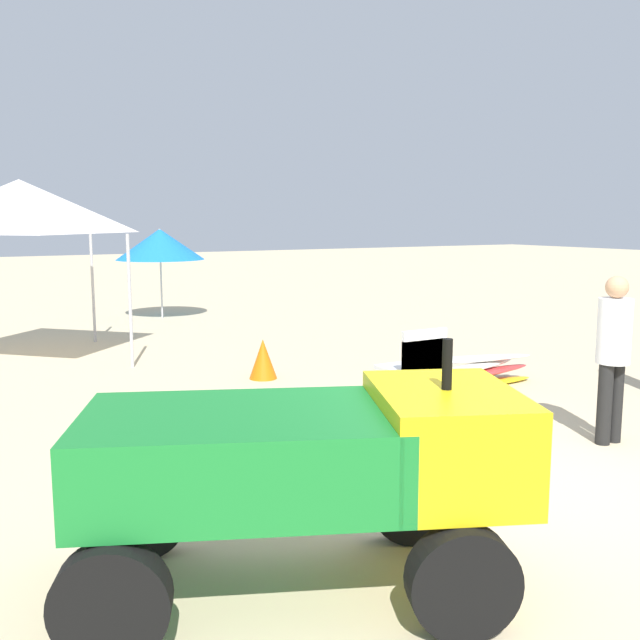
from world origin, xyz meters
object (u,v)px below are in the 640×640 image
Objects in this scene: popup_canopy at (20,207)px; stacked_plastic_chairs at (415,381)px; surfboard_pile at (466,373)px; lifeguard_near_center at (613,348)px; utility_cart at (309,463)px; beach_umbrella_left at (160,244)px; traffic_cone_near at (263,359)px.

stacked_plastic_chairs is at bearing -68.50° from popup_canopy.
surfboard_pile is 1.32× the size of lifeguard_near_center.
utility_cart is 2.34× the size of stacked_plastic_chairs.
beach_umbrella_left is (3.22, 3.62, -0.73)m from popup_canopy.
popup_canopy is at bearing -131.65° from beach_umbrella_left.
beach_umbrella_left is at bearing 100.05° from surfboard_pile.
traffic_cone_near is (0.11, 3.55, -0.42)m from stacked_plastic_chairs.
popup_canopy is at bearing 134.95° from surfboard_pile.
utility_cart is at bearing -112.29° from traffic_cone_near.
stacked_plastic_chairs is 2.00m from lifeguard_near_center.
lifeguard_near_center is at bearing -67.34° from traffic_cone_near.
surfboard_pile is at bearing -79.95° from beach_umbrella_left.
utility_cart reaches higher than surfboard_pile.
stacked_plastic_chairs is 10.11m from beach_umbrella_left.
stacked_plastic_chairs is (2.01, 1.63, -0.09)m from utility_cart.
traffic_cone_near is (-0.58, -6.50, -1.36)m from beach_umbrella_left.
stacked_plastic_chairs is at bearing -93.90° from beach_umbrella_left.
stacked_plastic_chairs reaches higher than surfboard_pile.
lifeguard_near_center is 10.81m from beach_umbrella_left.
popup_canopy is at bearing 121.79° from lifeguard_near_center.
utility_cart is 1.02× the size of popup_canopy.
popup_canopy is 4.90m from beach_umbrella_left.
stacked_plastic_chairs is 2.81m from surfboard_pile.
stacked_plastic_chairs is 0.55× the size of surfboard_pile.
popup_canopy is (-0.52, 8.06, 1.58)m from utility_cart.
beach_umbrella_left is 6.66m from traffic_cone_near.
lifeguard_near_center is (-0.29, -2.40, 0.74)m from surfboard_pile.
traffic_cone_near is at bearing 138.45° from surfboard_pile.
utility_cart is at bearing -86.32° from popup_canopy.
surfboard_pile is 2.74m from traffic_cone_near.
lifeguard_near_center reaches higher than traffic_cone_near.
lifeguard_near_center is at bearing -58.21° from popup_canopy.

